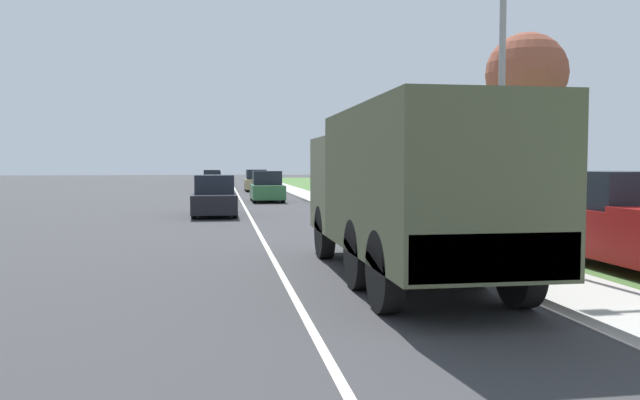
# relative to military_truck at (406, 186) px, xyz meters

# --- Properties ---
(ground_plane) EXTENTS (180.00, 180.00, 0.00)m
(ground_plane) POSITION_rel_military_truck_xyz_m (-2.17, 28.14, -1.72)
(ground_plane) COLOR #38383A
(lane_centre_stripe) EXTENTS (0.12, 120.00, 0.00)m
(lane_centre_stripe) POSITION_rel_military_truck_xyz_m (-2.17, 28.14, -1.72)
(lane_centre_stripe) COLOR silver
(lane_centre_stripe) RESTS_ON ground
(sidewalk_right) EXTENTS (1.80, 120.00, 0.12)m
(sidewalk_right) POSITION_rel_military_truck_xyz_m (2.33, 28.14, -1.66)
(sidewalk_right) COLOR beige
(sidewalk_right) RESTS_ON ground
(grass_strip_right) EXTENTS (7.00, 120.00, 0.02)m
(grass_strip_right) POSITION_rel_military_truck_xyz_m (6.73, 28.14, -1.71)
(grass_strip_right) COLOR #4C7538
(grass_strip_right) RESTS_ON ground
(military_truck) EXTENTS (2.33, 7.85, 3.04)m
(military_truck) POSITION_rel_military_truck_xyz_m (0.00, 0.00, 0.00)
(military_truck) COLOR #606647
(military_truck) RESTS_ON ground
(car_nearest_ahead) EXTENTS (1.77, 4.39, 1.67)m
(car_nearest_ahead) POSITION_rel_military_truck_xyz_m (-3.57, 15.08, -0.98)
(car_nearest_ahead) COLOR black
(car_nearest_ahead) RESTS_ON ground
(car_second_ahead) EXTENTS (1.78, 3.94, 1.74)m
(car_second_ahead) POSITION_rel_military_truck_xyz_m (-0.74, 24.53, -0.95)
(car_second_ahead) COLOR #336B3D
(car_second_ahead) RESTS_ON ground
(car_third_ahead) EXTENTS (1.75, 4.44, 1.71)m
(car_third_ahead) POSITION_rel_military_truck_xyz_m (-0.58, 38.67, -0.96)
(car_third_ahead) COLOR tan
(car_third_ahead) RESTS_ON ground
(car_fourth_ahead) EXTENTS (1.77, 4.60, 1.59)m
(car_fourth_ahead) POSITION_rel_military_truck_xyz_m (-4.19, 50.31, -1.01)
(car_fourth_ahead) COLOR #336B3D
(car_fourth_ahead) RESTS_ON ground
(car_farthest_ahead) EXTENTS (1.79, 4.33, 1.36)m
(car_farthest_ahead) POSITION_rel_military_truck_xyz_m (-4.16, 60.36, -1.10)
(car_farthest_ahead) COLOR silver
(car_farthest_ahead) RESTS_ON ground
(lamp_post) EXTENTS (1.69, 0.24, 7.61)m
(lamp_post) POSITION_rel_military_truck_xyz_m (2.39, 1.64, 2.89)
(lamp_post) COLOR gray
(lamp_post) RESTS_ON sidewalk_right
(tree_mid_right) EXTENTS (2.81, 2.81, 6.64)m
(tree_mid_right) POSITION_rel_military_truck_xyz_m (7.20, 9.56, 3.49)
(tree_mid_right) COLOR brown
(tree_mid_right) RESTS_ON grass_strip_right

